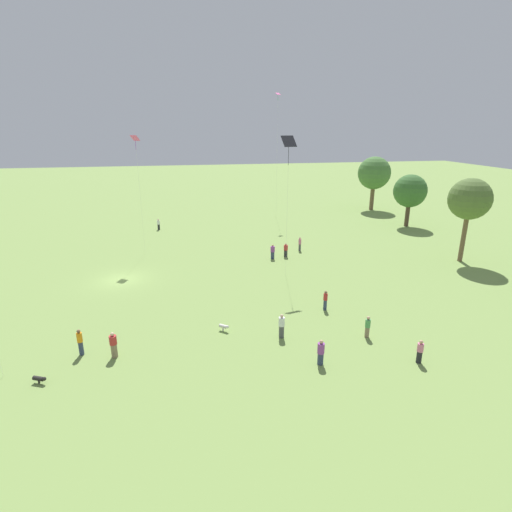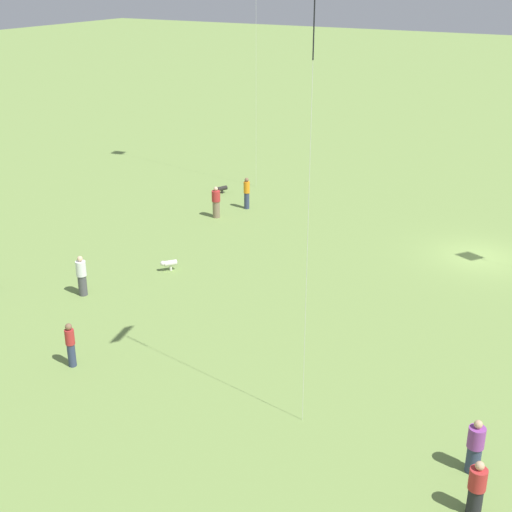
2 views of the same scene
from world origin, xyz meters
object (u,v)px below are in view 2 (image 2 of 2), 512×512
object	(u,v)px
dog_1	(169,263)
person_8	(216,202)
person_0	(247,193)
person_10	(475,447)
person_3	(71,345)
person_4	(476,489)
dog_0	(221,189)
person_2	(82,276)

from	to	relation	value
dog_1	person_8	bearing A→B (deg)	-35.32
person_0	dog_1	size ratio (longest dim) A/B	2.59
person_8	person_10	world-z (taller)	person_8
person_3	person_10	xyz separation A→B (m)	(-13.73, -1.21, -0.03)
person_10	dog_1	distance (m)	17.36
person_10	person_4	bearing A→B (deg)	30.93
person_8	person_0	bearing A→B (deg)	-34.32
person_0	person_3	size ratio (longest dim) A/B	1.10
person_8	dog_0	size ratio (longest dim) A/B	2.14
person_3	dog_1	world-z (taller)	person_3
person_0	dog_1	world-z (taller)	person_0
person_0	person_4	xyz separation A→B (m)	(-17.53, 18.64, -0.14)
person_8	dog_1	distance (m)	7.74
dog_0	dog_1	bearing A→B (deg)	134.53
dog_1	person_4	bearing A→B (deg)	-170.20
person_4	dog_1	size ratio (longest dim) A/B	2.30
person_0	person_8	world-z (taller)	person_0
person_2	dog_1	bearing A→B (deg)	104.47
person_0	person_2	world-z (taller)	person_0
person_3	dog_0	bearing A→B (deg)	36.63
person_4	person_8	distance (m)	24.56
person_0	person_4	bearing A→B (deg)	-111.96
person_3	dog_0	distance (m)	20.86
person_4	person_10	size ratio (longest dim) A/B	0.97
person_0	dog_1	bearing A→B (deg)	-147.03
person_0	person_8	size ratio (longest dim) A/B	1.03
person_2	person_3	world-z (taller)	person_2
person_10	dog_0	xyz separation A→B (m)	(19.94, -18.70, -0.51)
person_4	dog_0	world-z (taller)	person_4
person_0	person_2	bearing A→B (deg)	-156.46
person_2	person_10	distance (m)	17.73
person_8	dog_0	distance (m)	4.49
person_2	dog_0	distance (m)	15.50
person_10	person_2	bearing A→B (deg)	-84.88
person_2	dog_0	world-z (taller)	person_2
person_0	dog_0	bearing A→B (deg)	83.54
person_3	person_2	bearing A→B (deg)	57.65
person_0	person_3	distance (m)	18.50
person_3	person_4	distance (m)	14.17
person_4	person_3	bearing A→B (deg)	114.97
person_4	dog_0	size ratio (longest dim) A/B	1.96
person_0	person_3	bearing A→B (deg)	-144.71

